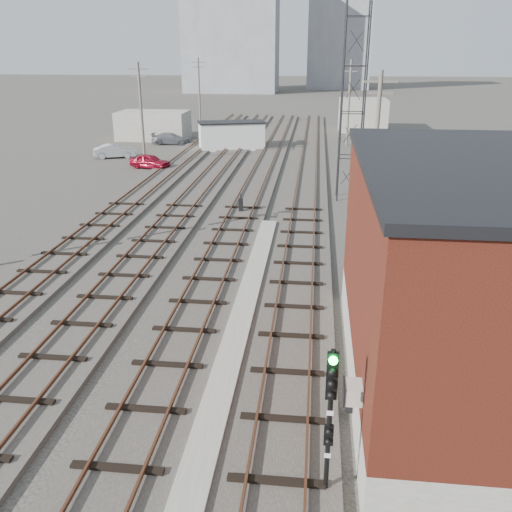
# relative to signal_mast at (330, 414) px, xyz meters

# --- Properties ---
(ground) EXTENTS (320.00, 320.00, 0.00)m
(ground) POSITION_rel_signal_mast_xyz_m (-3.70, 53.03, -2.34)
(ground) COLOR #282621
(ground) RESTS_ON ground
(track_right) EXTENTS (3.20, 90.00, 0.39)m
(track_right) POSITION_rel_signal_mast_xyz_m (-1.20, 32.03, -2.23)
(track_right) COLOR #332D28
(track_right) RESTS_ON ground
(track_mid_right) EXTENTS (3.20, 90.00, 0.39)m
(track_mid_right) POSITION_rel_signal_mast_xyz_m (-5.20, 32.03, -2.23)
(track_mid_right) COLOR #332D28
(track_mid_right) RESTS_ON ground
(track_mid_left) EXTENTS (3.20, 90.00, 0.39)m
(track_mid_left) POSITION_rel_signal_mast_xyz_m (-9.20, 32.03, -2.23)
(track_mid_left) COLOR #332D28
(track_mid_left) RESTS_ON ground
(track_left) EXTENTS (3.20, 90.00, 0.39)m
(track_left) POSITION_rel_signal_mast_xyz_m (-13.20, 32.03, -2.23)
(track_left) COLOR #332D28
(track_left) RESTS_ON ground
(platform_curb) EXTENTS (0.90, 28.00, 0.26)m
(platform_curb) POSITION_rel_signal_mast_xyz_m (-3.20, 7.03, -2.21)
(platform_curb) COLOR gray
(platform_curb) RESTS_ON ground
(brick_building) EXTENTS (6.54, 12.20, 7.22)m
(brick_building) POSITION_rel_signal_mast_xyz_m (3.80, 5.03, 1.29)
(brick_building) COLOR gray
(brick_building) RESTS_ON ground
(lattice_tower) EXTENTS (1.60, 1.60, 15.00)m
(lattice_tower) POSITION_rel_signal_mast_xyz_m (1.80, 28.03, 5.16)
(lattice_tower) COLOR black
(lattice_tower) RESTS_ON ground
(utility_pole_left_b) EXTENTS (1.80, 0.24, 9.00)m
(utility_pole_left_b) POSITION_rel_signal_mast_xyz_m (-16.20, 38.03, 2.46)
(utility_pole_left_b) COLOR #595147
(utility_pole_left_b) RESTS_ON ground
(utility_pole_left_c) EXTENTS (1.80, 0.24, 9.00)m
(utility_pole_left_c) POSITION_rel_signal_mast_xyz_m (-16.20, 63.03, 2.46)
(utility_pole_left_c) COLOR #595147
(utility_pole_left_c) RESTS_ON ground
(utility_pole_right_a) EXTENTS (1.80, 0.24, 9.00)m
(utility_pole_right_a) POSITION_rel_signal_mast_xyz_m (2.80, 21.03, 2.46)
(utility_pole_right_a) COLOR #595147
(utility_pole_right_a) RESTS_ON ground
(utility_pole_right_b) EXTENTS (1.80, 0.24, 9.00)m
(utility_pole_right_b) POSITION_rel_signal_mast_xyz_m (2.80, 51.03, 2.46)
(utility_pole_right_b) COLOR #595147
(utility_pole_right_b) RESTS_ON ground
(apartment_left) EXTENTS (22.00, 14.00, 30.00)m
(apartment_left) POSITION_rel_signal_mast_xyz_m (-21.70, 128.03, 12.66)
(apartment_left) COLOR gray
(apartment_left) RESTS_ON ground
(apartment_right) EXTENTS (16.00, 12.00, 26.00)m
(apartment_right) POSITION_rel_signal_mast_xyz_m (4.30, 143.03, 10.66)
(apartment_right) COLOR gray
(apartment_right) RESTS_ON ground
(shed_left) EXTENTS (8.00, 5.00, 3.20)m
(shed_left) POSITION_rel_signal_mast_xyz_m (-19.70, 53.03, -0.74)
(shed_left) COLOR gray
(shed_left) RESTS_ON ground
(shed_right) EXTENTS (6.00, 6.00, 4.00)m
(shed_right) POSITION_rel_signal_mast_xyz_m (5.30, 63.03, -0.34)
(shed_right) COLOR gray
(shed_right) RESTS_ON ground
(signal_mast) EXTENTS (0.40, 0.41, 3.99)m
(signal_mast) POSITION_rel_signal_mast_xyz_m (0.00, 0.00, 0.00)
(signal_mast) COLOR gray
(signal_mast) RESTS_ON ground
(switch_stand) EXTENTS (0.33, 0.33, 1.24)m
(switch_stand) POSITION_rel_signal_mast_xyz_m (-5.26, 23.35, -1.75)
(switch_stand) COLOR black
(switch_stand) RESTS_ON ground
(site_trailer) EXTENTS (7.51, 4.90, 2.92)m
(site_trailer) POSITION_rel_signal_mast_xyz_m (-9.49, 47.10, -0.86)
(site_trailer) COLOR silver
(site_trailer) RESTS_ON ground
(car_red) EXTENTS (3.98, 2.47, 1.27)m
(car_red) POSITION_rel_signal_mast_xyz_m (-15.30, 36.65, -1.70)
(car_red) COLOR maroon
(car_red) RESTS_ON ground
(car_silver) EXTENTS (4.30, 2.70, 1.34)m
(car_silver) POSITION_rel_signal_mast_xyz_m (-20.17, 41.14, -1.67)
(car_silver) COLOR #9FA1A7
(car_silver) RESTS_ON ground
(car_grey) EXTENTS (4.36, 1.96, 1.24)m
(car_grey) POSITION_rel_signal_mast_xyz_m (-16.79, 49.62, -1.72)
(car_grey) COLOR slate
(car_grey) RESTS_ON ground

